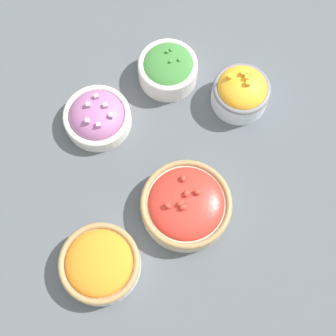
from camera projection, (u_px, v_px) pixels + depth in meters
The scene contains 6 objects.
ground_plane at pixel (168, 173), 0.93m from camera, with size 3.00×3.00×0.00m, color #4C5156.
bowl_cherry_tomatoes at pixel (186, 205), 0.88m from camera, with size 0.17×0.17×0.07m.
bowl_broccoli at pixel (168, 68), 0.97m from camera, with size 0.12×0.12×0.07m.
bowl_carrots at pixel (100, 263), 0.84m from camera, with size 0.15×0.15×0.06m.
bowl_red_onion at pixel (97, 117), 0.94m from camera, with size 0.14×0.14×0.06m.
bowl_squash at pixel (241, 92), 0.95m from camera, with size 0.12×0.12×0.09m.
Camera 1 is at (-0.30, 0.03, 0.88)m, focal length 50.00 mm.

